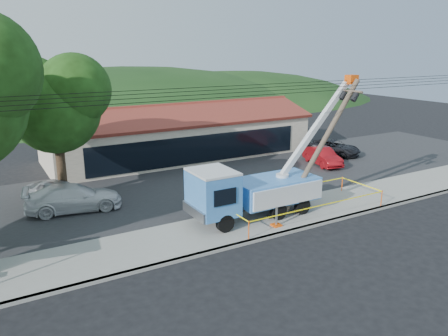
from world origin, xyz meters
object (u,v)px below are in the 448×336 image
car_silver (61,205)px  car_red (322,166)px  leaning_pole (325,139)px  car_dark (333,156)px  car_white (75,212)px  utility_truck (251,190)px

car_silver → car_red: bearing=-36.6°
leaning_pole → car_dark: leaning_pole is taller
car_red → car_white: car_white is taller
car_red → utility_truck: bearing=-137.0°
utility_truck → car_dark: (14.39, 8.70, -1.72)m
car_red → leaning_pole: bearing=-120.4°
utility_truck → leaning_pole: bearing=-8.5°
car_red → car_silver: bearing=-170.3°
leaning_pole → car_red: bearing=47.2°
utility_truck → leaning_pole: utility_truck is taller
leaning_pole → car_dark: 14.26m
utility_truck → car_silver: 11.67m
car_white → car_dark: 22.77m
car_red → car_dark: 3.80m
car_red → car_white: size_ratio=0.79×
car_silver → car_red: car_silver is taller
utility_truck → car_white: bearing=143.9°
car_white → car_dark: (22.61, 2.69, 0.00)m
utility_truck → car_white: (-8.23, 6.01, -1.72)m
utility_truck → car_silver: utility_truck is taller
car_silver → car_red: 19.95m
leaning_pole → car_silver: (-13.19, 8.23, -4.16)m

